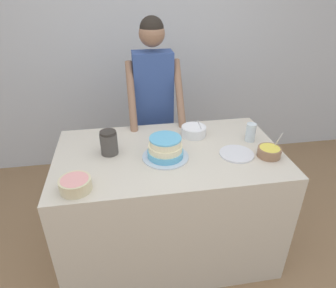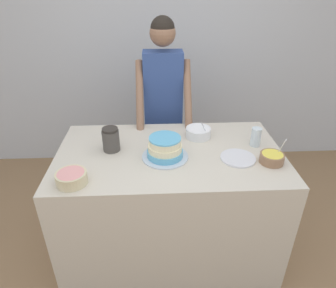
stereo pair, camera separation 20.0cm
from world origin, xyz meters
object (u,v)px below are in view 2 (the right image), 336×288
object	(u,v)px
cake	(165,149)
stoneware_jar	(111,139)
ceramic_plate	(238,158)
drinking_glass	(256,137)
frosting_bowl_yellow	(272,158)
person_baker	(163,95)
frosting_bowl_pink	(71,178)
frosting_bowl_white	(198,132)

from	to	relation	value
cake	stoneware_jar	distance (m)	0.39
cake	ceramic_plate	world-z (taller)	cake
drinking_glass	ceramic_plate	xyz separation A→B (m)	(-0.17, -0.18, -0.06)
ceramic_plate	stoneware_jar	world-z (taller)	stoneware_jar
cake	frosting_bowl_yellow	size ratio (longest dim) A/B	1.75
person_baker	frosting_bowl_yellow	bearing A→B (deg)	-51.47
cake	frosting_bowl_pink	xyz separation A→B (m)	(-0.56, -0.26, -0.03)
frosting_bowl_pink	stoneware_jar	size ratio (longest dim) A/B	1.08
person_baker	frosting_bowl_yellow	xyz separation A→B (m)	(0.68, -0.85, -0.13)
ceramic_plate	cake	bearing A→B (deg)	174.67
frosting_bowl_white	frosting_bowl_pink	xyz separation A→B (m)	(-0.82, -0.54, -0.00)
person_baker	cake	world-z (taller)	person_baker
frosting_bowl_white	frosting_bowl_yellow	size ratio (longest dim) A/B	1.05
person_baker	frosting_bowl_white	distance (m)	0.55
person_baker	ceramic_plate	world-z (taller)	person_baker
frosting_bowl_yellow	frosting_bowl_white	bearing A→B (deg)	138.79
frosting_bowl_white	drinking_glass	size ratio (longest dim) A/B	1.38
frosting_bowl_yellow	drinking_glass	bearing A→B (deg)	100.07
cake	frosting_bowl_pink	distance (m)	0.62
cake	frosting_bowl_white	xyz separation A→B (m)	(0.26, 0.28, -0.03)
frosting_bowl_pink	ceramic_plate	world-z (taller)	frosting_bowl_pink
frosting_bowl_white	person_baker	bearing A→B (deg)	117.53
cake	stoneware_jar	xyz separation A→B (m)	(-0.37, 0.11, 0.02)
frosting_bowl_white	stoneware_jar	xyz separation A→B (m)	(-0.63, -0.16, 0.04)
person_baker	drinking_glass	distance (m)	0.90
frosting_bowl_pink	drinking_glass	xyz separation A→B (m)	(1.22, 0.39, 0.03)
frosting_bowl_yellow	drinking_glass	size ratio (longest dim) A/B	1.31
cake	drinking_glass	size ratio (longest dim) A/B	2.30
person_baker	stoneware_jar	world-z (taller)	person_baker
frosting_bowl_white	frosting_bowl_yellow	world-z (taller)	frosting_bowl_yellow
person_baker	ceramic_plate	xyz separation A→B (m)	(0.47, -0.80, -0.16)
frosting_bowl_yellow	frosting_bowl_pink	size ratio (longest dim) A/B	0.98
frosting_bowl_white	drinking_glass	world-z (taller)	frosting_bowl_white
frosting_bowl_yellow	frosting_bowl_pink	xyz separation A→B (m)	(-1.26, -0.16, 0.00)
stoneware_jar	ceramic_plate	bearing A→B (deg)	-10.58
cake	frosting_bowl_yellow	bearing A→B (deg)	-8.10
person_baker	drinking_glass	bearing A→B (deg)	-44.36
drinking_glass	stoneware_jar	distance (m)	1.03
drinking_glass	frosting_bowl_pink	bearing A→B (deg)	-162.11
person_baker	frosting_bowl_white	world-z (taller)	person_baker
cake	stoneware_jar	size ratio (longest dim) A/B	1.85
person_baker	drinking_glass	xyz separation A→B (m)	(0.64, -0.63, -0.09)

